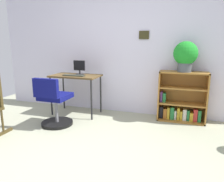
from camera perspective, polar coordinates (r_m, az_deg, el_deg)
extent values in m
plane|color=#9DA086|center=(2.52, -11.99, -19.65)|extent=(6.24, 6.24, 0.00)
cube|color=silver|center=(4.13, 2.58, 10.82)|extent=(5.20, 0.10, 2.40)
cube|color=#332E16|center=(3.97, 8.62, 14.71)|extent=(0.18, 0.02, 0.14)
cube|color=brown|center=(4.04, -9.78, 4.05)|extent=(0.90, 0.53, 0.03)
cylinder|color=black|center=(4.14, -16.09, -1.41)|extent=(0.03, 0.03, 0.73)
cylinder|color=black|center=(3.74, -5.57, -2.44)|extent=(0.03, 0.03, 0.73)
cylinder|color=black|center=(4.50, -12.92, -0.10)|extent=(0.03, 0.03, 0.73)
cylinder|color=black|center=(4.14, -3.09, -0.91)|extent=(0.03, 0.03, 0.73)
cylinder|color=#262628|center=(4.09, -8.68, 4.49)|extent=(0.16, 0.16, 0.01)
cylinder|color=#262628|center=(4.08, -8.70, 5.07)|extent=(0.03, 0.03, 0.07)
cube|color=black|center=(4.06, -8.82, 6.84)|extent=(0.23, 0.02, 0.19)
cube|color=#2E332A|center=(3.93, -10.28, 4.14)|extent=(0.42, 0.11, 0.02)
cylinder|color=black|center=(3.72, -14.55, -8.36)|extent=(0.52, 0.52, 0.05)
cylinder|color=slate|center=(3.65, -14.75, -5.06)|extent=(0.05, 0.05, 0.40)
cube|color=#0D1059|center=(3.59, -14.96, -1.41)|extent=(0.44, 0.44, 0.08)
cube|color=#0D1059|center=(3.34, -17.47, 0.72)|extent=(0.42, 0.07, 0.29)
cylinder|color=#403418|center=(3.58, -27.48, -7.12)|extent=(0.03, 0.03, 0.34)
cube|color=#9E6A2C|center=(3.86, 12.62, -1.09)|extent=(0.02, 0.30, 0.87)
cube|color=#9E6A2C|center=(3.87, 24.16, -1.89)|extent=(0.02, 0.30, 0.87)
cube|color=#9E6A2C|center=(3.77, 18.85, 4.77)|extent=(0.80, 0.30, 0.02)
cube|color=#9E6A2C|center=(3.97, 17.96, -7.45)|extent=(0.80, 0.30, 0.02)
cube|color=#9E6A2C|center=(3.98, 18.41, -1.03)|extent=(0.80, 0.02, 0.87)
cube|color=#9E6A2C|center=(3.88, 18.27, -3.25)|extent=(0.75, 0.28, 0.02)
cube|color=#9E6A2C|center=(3.81, 18.56, 0.79)|extent=(0.75, 0.28, 0.02)
cube|color=black|center=(3.93, 13.15, -5.55)|extent=(0.06, 0.10, 0.21)
cube|color=#99591E|center=(3.93, 14.16, -5.81)|extent=(0.06, 0.12, 0.18)
cube|color=#B79323|center=(3.93, 14.99, -5.70)|extent=(0.04, 0.12, 0.21)
cube|color=#237238|center=(3.92, 15.94, -5.69)|extent=(0.06, 0.12, 0.22)
cube|color=beige|center=(3.93, 16.71, -6.15)|extent=(0.03, 0.10, 0.16)
cube|color=#B79323|center=(3.92, 17.48, -5.79)|extent=(0.05, 0.13, 0.22)
cube|color=#B79323|center=(3.93, 18.14, -6.21)|extent=(0.04, 0.13, 0.16)
cube|color=beige|center=(3.92, 18.98, -6.03)|extent=(0.06, 0.10, 0.20)
cube|color=#237238|center=(3.93, 19.84, -6.19)|extent=(0.04, 0.10, 0.18)
cube|color=#B79323|center=(3.94, 20.59, -6.48)|extent=(0.06, 0.11, 0.15)
cube|color=#B22D28|center=(3.93, 21.55, -6.08)|extent=(0.06, 0.10, 0.21)
cube|color=#237238|center=(3.94, 22.49, -6.23)|extent=(0.05, 0.11, 0.20)
cube|color=#593372|center=(3.85, 13.20, -1.42)|extent=(0.04, 0.11, 0.19)
cube|color=#237238|center=(3.85, 13.95, -1.64)|extent=(0.05, 0.11, 0.16)
cylinder|color=#474C51|center=(3.74, 18.97, 6.03)|extent=(0.23, 0.23, 0.15)
sphere|color=#1B8623|center=(3.72, 19.23, 9.57)|extent=(0.39, 0.39, 0.39)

